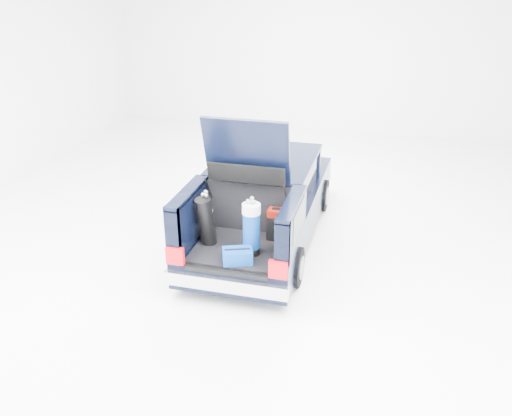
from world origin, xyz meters
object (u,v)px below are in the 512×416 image
(black_golf_bag, at_px, (206,221))
(blue_golf_bag, at_px, (251,229))
(car, at_px, (265,201))
(blue_duffel, at_px, (237,256))
(red_suitcase, at_px, (278,225))

(black_golf_bag, xyz_separation_m, blue_golf_bag, (0.72, -0.11, 0.02))
(car, relative_size, black_golf_bag, 5.42)
(car, height_order, blue_golf_bag, car)
(blue_golf_bag, bearing_deg, black_golf_bag, 169.28)
(car, relative_size, blue_duffel, 9.61)
(black_golf_bag, relative_size, blue_golf_bag, 0.97)
(black_golf_bag, relative_size, blue_duffel, 1.77)
(car, distance_m, black_golf_bag, 1.71)
(blue_golf_bag, bearing_deg, red_suitcase, 59.46)
(red_suitcase, height_order, black_golf_bag, black_golf_bag)
(black_golf_bag, distance_m, blue_duffel, 0.77)
(car, xyz_separation_m, red_suitcase, (0.50, -1.19, 0.17))
(red_suitcase, distance_m, black_golf_bag, 1.09)
(car, distance_m, blue_duffel, 2.01)
(car, xyz_separation_m, black_golf_bag, (-0.50, -1.61, 0.31))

